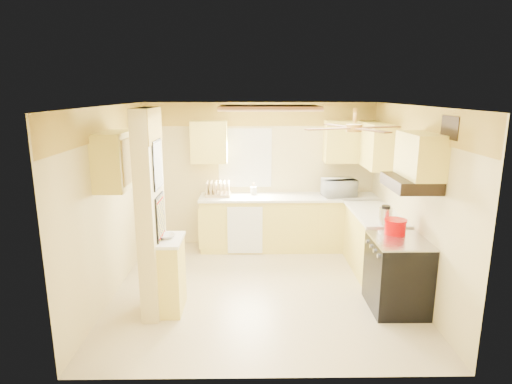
{
  "coord_description": "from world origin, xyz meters",
  "views": [
    {
      "loc": [
        -0.16,
        -5.47,
        2.67
      ],
      "look_at": [
        -0.08,
        0.35,
        1.3
      ],
      "focal_mm": 30.0,
      "sensor_mm": 36.0,
      "label": 1
    }
  ],
  "objects_px": {
    "stove": "(397,274)",
    "microwave": "(339,187)",
    "bowl": "(167,236)",
    "dutch_oven": "(395,226)",
    "kettle": "(385,216)"
  },
  "relations": [
    {
      "from": "stove",
      "to": "dutch_oven",
      "type": "distance_m",
      "value": 0.59
    },
    {
      "from": "bowl",
      "to": "kettle",
      "type": "xyz_separation_m",
      "value": [
        2.82,
        0.5,
        0.1
      ]
    },
    {
      "from": "stove",
      "to": "dutch_oven",
      "type": "bearing_deg",
      "value": 87.98
    },
    {
      "from": "bowl",
      "to": "kettle",
      "type": "bearing_deg",
      "value": 9.99
    },
    {
      "from": "stove",
      "to": "kettle",
      "type": "xyz_separation_m",
      "value": [
        -0.03,
        0.52,
        0.6
      ]
    },
    {
      "from": "stove",
      "to": "microwave",
      "type": "height_order",
      "value": "microwave"
    },
    {
      "from": "stove",
      "to": "bowl",
      "type": "xyz_separation_m",
      "value": [
        -2.85,
        0.02,
        0.5
      ]
    },
    {
      "from": "microwave",
      "to": "kettle",
      "type": "xyz_separation_m",
      "value": [
        0.29,
        -1.61,
        -0.03
      ]
    },
    {
      "from": "stove",
      "to": "dutch_oven",
      "type": "xyz_separation_m",
      "value": [
        0.01,
        0.22,
        0.55
      ]
    },
    {
      "from": "dutch_oven",
      "to": "microwave",
      "type": "bearing_deg",
      "value": 99.76
    },
    {
      "from": "stove",
      "to": "kettle",
      "type": "relative_size",
      "value": 3.46
    },
    {
      "from": "dutch_oven",
      "to": "bowl",
      "type": "bearing_deg",
      "value": -176.02
    },
    {
      "from": "stove",
      "to": "kettle",
      "type": "height_order",
      "value": "kettle"
    },
    {
      "from": "bowl",
      "to": "kettle",
      "type": "relative_size",
      "value": 0.75
    },
    {
      "from": "bowl",
      "to": "microwave",
      "type": "bearing_deg",
      "value": 39.9
    }
  ]
}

